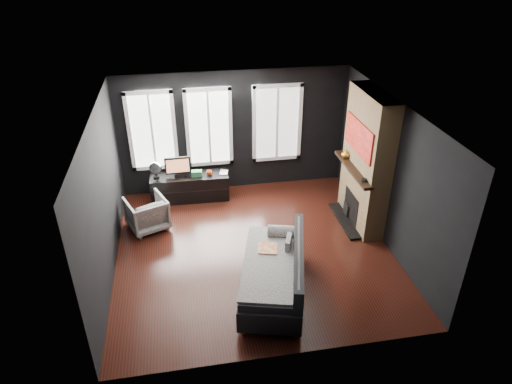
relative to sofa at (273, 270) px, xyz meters
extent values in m
plane|color=black|center=(-0.11, 1.19, -0.45)|extent=(5.00, 5.00, 0.00)
plane|color=white|center=(-0.11, 1.19, 2.25)|extent=(5.00, 5.00, 0.00)
cube|color=black|center=(-0.11, 3.69, 0.90)|extent=(5.00, 0.02, 2.70)
cube|color=black|center=(-2.61, 1.19, 0.90)|extent=(0.02, 5.00, 2.70)
cube|color=black|center=(2.39, 1.19, 0.90)|extent=(0.02, 5.00, 2.70)
cube|color=gray|center=(0.32, 0.33, 0.20)|extent=(0.18, 0.33, 0.32)
imported|color=silver|center=(-2.06, 2.27, -0.08)|extent=(0.92, 0.89, 0.74)
imported|color=orange|center=(-0.73, 3.24, 0.19)|extent=(0.14, 0.11, 0.12)
imported|color=tan|center=(-0.50, 3.30, 0.24)|extent=(0.17, 0.06, 0.23)
cube|color=#2F7943|center=(-1.01, 3.23, 0.19)|extent=(0.24, 0.16, 0.12)
imported|color=gold|center=(1.94, 2.24, 0.87)|extent=(0.20, 0.21, 0.18)
cylinder|color=black|center=(1.94, 1.24, 0.80)|extent=(0.13, 0.13, 0.04)
camera|label=1|loc=(-1.26, -5.59, 4.68)|focal=32.00mm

